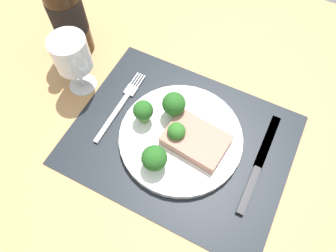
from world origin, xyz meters
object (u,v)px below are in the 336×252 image
Objects in this scene: knife at (257,170)px; steak at (196,140)px; wine_bottle at (65,8)px; fork at (121,105)px; wine_glass at (72,56)px; plate at (181,137)px.

steak is at bearing -174.34° from knife.
fork is at bearing -29.10° from wine_bottle.
knife is 1.65× the size of wine_glass.
fork is at bearing -6.21° from wine_glass.
steak reaches higher than fork.
plate is at bearing -5.73° from wine_glass.
fork is 1.38× the size of wine_glass.
steak is (3.22, -0.03, 1.93)cm from plate.
plate is 0.76× the size of wine_bottle.
plate is 16.02cm from knife.
wine_bottle is at bearing 161.00° from plate.
wine_glass is at bearing -50.68° from wine_bottle.
wine_bottle reaches higher than plate.
knife is at bearing 2.51° from steak.
fork is at bearing 175.45° from steak.
wine_bottle reaches higher than knife.
wine_bottle reaches higher than wine_glass.
knife is 0.70× the size of wine_bottle.
steak reaches higher than plate.
fork is 31.04cm from knife.
knife is 51.16cm from wine_bottle.
wine_bottle is (-32.71, 11.26, 10.86)cm from plate.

